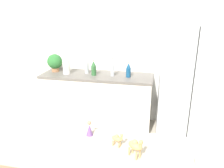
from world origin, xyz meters
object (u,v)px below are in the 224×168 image
(paper_towel_roll, at_px, (66,67))
(wise_man_figurine_crimson, at_px, (90,129))
(back_bottle_0, at_px, (87,65))
(camel_figurine_second, at_px, (135,145))
(refrigerator, at_px, (189,82))
(back_bottle_2, at_px, (113,68))
(fruit_bowl, at_px, (211,163))
(back_bottle_3, at_px, (94,68))
(potted_plant, at_px, (55,62))
(camel_figurine, at_px, (117,138))
(back_bottle_1, at_px, (128,70))

(paper_towel_roll, xyz_separation_m, wise_man_figurine_crimson, (0.99, -1.89, 0.01))
(back_bottle_0, relative_size, camel_figurine_second, 2.05)
(refrigerator, height_order, back_bottle_2, refrigerator)
(back_bottle_2, height_order, fruit_bowl, back_bottle_2)
(back_bottle_3, relative_size, camel_figurine_second, 1.62)
(refrigerator, height_order, back_bottle_3, refrigerator)
(potted_plant, height_order, wise_man_figurine_crimson, potted_plant)
(camel_figurine, bearing_deg, wise_man_figurine_crimson, 156.89)
(paper_towel_roll, xyz_separation_m, camel_figurine_second, (1.37, -2.09, 0.05))
(back_bottle_0, height_order, camel_figurine, back_bottle_0)
(back_bottle_0, bearing_deg, back_bottle_2, -7.18)
(paper_towel_roll, relative_size, wise_man_figurine_crimson, 1.92)
(back_bottle_1, height_order, camel_figurine_second, back_bottle_1)
(back_bottle_2, relative_size, fruit_bowl, 1.45)
(potted_plant, relative_size, paper_towel_roll, 1.25)
(back_bottle_3, distance_m, camel_figurine_second, 2.28)
(back_bottle_0, relative_size, back_bottle_3, 1.26)
(back_bottle_2, xyz_separation_m, camel_figurine_second, (0.58, -2.13, 0.03))
(camel_figurine_second, bearing_deg, back_bottle_3, 113.12)
(back_bottle_1, distance_m, camel_figurine_second, 2.13)
(back_bottle_0, height_order, back_bottle_3, back_bottle_0)
(back_bottle_2, bearing_deg, refrigerator, -1.86)
(back_bottle_1, bearing_deg, paper_towel_roll, -179.23)
(back_bottle_0, distance_m, back_bottle_2, 0.46)
(wise_man_figurine_crimson, bearing_deg, back_bottle_2, 95.93)
(back_bottle_1, distance_m, back_bottle_2, 0.27)
(paper_towel_roll, bearing_deg, back_bottle_1, 0.77)
(camel_figurine_second, bearing_deg, camel_figurine, 146.06)
(camel_figurine, distance_m, camel_figurine_second, 0.17)
(back_bottle_0, relative_size, fruit_bowl, 1.56)
(wise_man_figurine_crimson, bearing_deg, camel_figurine, -23.11)
(wise_man_figurine_crimson, bearing_deg, potted_plant, 121.94)
(back_bottle_2, distance_m, camel_figurine_second, 2.20)
(back_bottle_1, bearing_deg, wise_man_figurine_crimson, -91.92)
(fruit_bowl, bearing_deg, potted_plant, 133.81)
(refrigerator, distance_m, potted_plant, 2.26)
(potted_plant, bearing_deg, fruit_bowl, -46.19)
(refrigerator, distance_m, back_bottle_1, 0.95)
(back_bottle_3, relative_size, wise_man_figurine_crimson, 1.95)
(paper_towel_roll, xyz_separation_m, back_bottle_3, (0.48, 0.01, -0.00))
(back_bottle_3, bearing_deg, camel_figurine_second, -66.88)
(paper_towel_roll, xyz_separation_m, fruit_bowl, (1.86, -2.10, -0.01))
(camel_figurine, bearing_deg, back_bottle_3, 110.63)
(refrigerator, bearing_deg, camel_figurine, -111.06)
(back_bottle_2, xyz_separation_m, wise_man_figurine_crimson, (0.20, -1.93, -0.00))
(refrigerator, distance_m, back_bottle_3, 1.53)
(paper_towel_roll, height_order, back_bottle_1, paper_towel_roll)
(refrigerator, xyz_separation_m, camel_figurine, (-0.77, -1.99, 0.17))
(paper_towel_roll, relative_size, back_bottle_0, 0.78)
(back_bottle_0, distance_m, back_bottle_3, 0.17)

